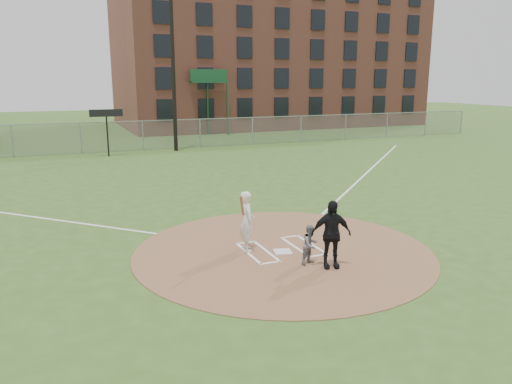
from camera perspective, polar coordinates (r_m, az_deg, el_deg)
name	(u,v)px	position (r m, az deg, el deg)	size (l,w,h in m)	color
ground	(283,251)	(14.23, 3.10, -6.77)	(140.00, 140.00, 0.00)	#32551D
dirt_circle	(283,251)	(14.23, 3.10, -6.73)	(8.40, 8.40, 0.02)	#895E40
home_plate	(283,252)	(14.09, 3.06, -6.83)	(0.48, 0.48, 0.03)	silver
foul_line_first	(366,174)	(26.21, 12.43, 2.05)	(0.10, 24.00, 0.01)	white
catcher	(310,245)	(13.15, 6.25, -5.99)	(0.51, 0.40, 1.05)	slate
umpire	(331,234)	(12.87, 8.57, -4.79)	(1.04, 0.43, 1.77)	black
batters_boxes	(281,249)	(14.35, 2.84, -6.49)	(2.08, 1.88, 0.01)	white
batter_at_plate	(247,221)	(13.99, -1.04, -3.32)	(0.71, 1.01, 1.78)	white
outfield_fence	(143,135)	(34.78, -12.79, 6.32)	(56.08, 0.08, 2.03)	slate
brick_warehouse	(266,52)	(54.66, 1.12, 15.69)	(30.00, 17.17, 15.00)	#9F5444
light_pole	(172,50)	(34.04, -9.52, 15.76)	(1.20, 0.30, 12.22)	black
scoreboard_sign	(106,118)	(32.54, -16.73, 8.09)	(2.00, 0.10, 2.93)	black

